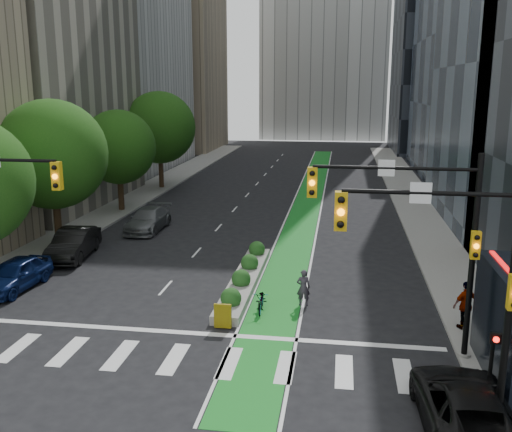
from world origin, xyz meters
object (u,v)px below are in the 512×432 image
(cyclist, at_px, (303,288))
(parked_car_right, at_px, (466,408))
(median_planter, at_px, (245,277))
(parked_car_left_far, at_px, (148,220))
(parked_car_left_near, at_px, (15,274))
(parked_car_left_mid, at_px, (74,244))
(pedestrian_far, at_px, (466,305))
(bicycle, at_px, (261,300))

(cyclist, height_order, parked_car_right, cyclist)
(median_planter, bearing_deg, parked_car_left_far, 130.56)
(median_planter, height_order, parked_car_left_near, parked_car_left_near)
(parked_car_left_mid, bearing_deg, parked_car_left_far, 65.37)
(median_planter, distance_m, cyclist, 3.79)
(median_planter, xyz_separation_m, pedestrian_far, (9.48, -4.10, 0.75))
(parked_car_left_mid, relative_size, parked_car_right, 0.91)
(parked_car_left_near, xyz_separation_m, pedestrian_far, (20.18, -1.83, 0.37))
(parked_car_left_mid, bearing_deg, parked_car_right, -44.42)
(bicycle, height_order, cyclist, cyclist)
(cyclist, xyz_separation_m, pedestrian_far, (6.48, -1.83, 0.29))
(cyclist, bearing_deg, bicycle, 18.38)
(bicycle, relative_size, parked_car_left_far, 0.35)
(parked_car_left_mid, bearing_deg, cyclist, -28.67)
(median_planter, height_order, parked_car_left_mid, parked_car_left_mid)
(bicycle, bearing_deg, pedestrian_far, -9.79)
(cyclist, height_order, parked_car_left_near, cyclist)
(median_planter, bearing_deg, pedestrian_far, -23.38)
(median_planter, distance_m, bicycle, 3.38)
(parked_car_left_far, distance_m, pedestrian_far, 22.36)
(parked_car_left_far, bearing_deg, parked_car_left_near, -101.72)
(parked_car_left_near, relative_size, parked_car_right, 0.81)
(cyclist, bearing_deg, parked_car_right, 112.31)
(parked_car_left_near, distance_m, parked_car_left_far, 12.11)
(parked_car_left_mid, height_order, parked_car_left_far, parked_car_left_mid)
(cyclist, bearing_deg, parked_car_left_far, -54.60)
(cyclist, distance_m, parked_car_left_near, 13.70)
(pedestrian_far, bearing_deg, parked_car_right, 54.17)
(median_planter, height_order, parked_car_left_far, parked_car_left_far)
(parked_car_left_near, xyz_separation_m, parked_car_left_far, (2.50, 11.85, -0.01))
(median_planter, height_order, cyclist, cyclist)
(bicycle, distance_m, cyclist, 1.98)
(bicycle, xyz_separation_m, parked_car_left_mid, (-11.54, 6.10, 0.35))
(parked_car_left_near, bearing_deg, parked_car_right, -21.80)
(bicycle, distance_m, pedestrian_far, 8.31)
(parked_car_left_mid, bearing_deg, bicycle, -35.00)
(parked_car_left_far, bearing_deg, parked_car_left_mid, -107.30)
(parked_car_right, bearing_deg, cyclist, -61.61)
(bicycle, bearing_deg, parked_car_left_mid, 149.05)
(cyclist, height_order, pedestrian_far, pedestrian_far)
(median_planter, height_order, pedestrian_far, pedestrian_far)
(median_planter, xyz_separation_m, parked_car_left_far, (-8.20, 9.58, 0.37))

